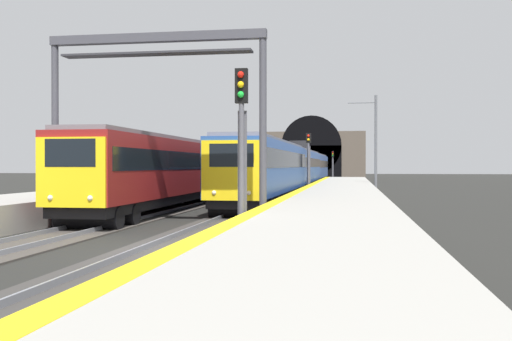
% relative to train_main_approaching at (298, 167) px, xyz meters
% --- Properties ---
extents(ground_plane, '(320.00, 320.00, 0.00)m').
position_rel_train_main_approaching_xyz_m(ground_plane, '(-41.30, -0.00, -2.29)').
color(ground_plane, black).
extents(platform_right, '(112.00, 4.68, 1.08)m').
position_rel_train_main_approaching_xyz_m(platform_right, '(-41.30, -4.36, -1.75)').
color(platform_right, '#9E9B93').
rests_on(platform_right, ground_plane).
extents(platform_right_edge_strip, '(112.00, 0.50, 0.01)m').
position_rel_train_main_approaching_xyz_m(platform_right_edge_strip, '(-41.30, -2.27, -1.21)').
color(platform_right_edge_strip, yellow).
rests_on(platform_right_edge_strip, platform_right).
extents(track_main_line, '(160.00, 3.09, 0.21)m').
position_rel_train_main_approaching_xyz_m(track_main_line, '(-41.30, -0.00, -2.25)').
color(track_main_line, '#383533').
rests_on(track_main_line, ground_plane).
extents(track_adjacent_line, '(160.00, 2.88, 0.21)m').
position_rel_train_main_approaching_xyz_m(track_adjacent_line, '(-41.30, 4.86, -2.25)').
color(track_adjacent_line, '#423D38').
rests_on(track_adjacent_line, ground_plane).
extents(train_main_approaching, '(64.57, 3.10, 4.90)m').
position_rel_train_main_approaching_xyz_m(train_main_approaching, '(0.00, 0.00, 0.00)').
color(train_main_approaching, '#264C99').
rests_on(train_main_approaching, ground_plane).
extents(train_adjacent_platform, '(41.79, 2.94, 3.98)m').
position_rel_train_main_approaching_xyz_m(train_adjacent_platform, '(-17.19, 4.86, -0.02)').
color(train_adjacent_platform, maroon).
rests_on(train_adjacent_platform, ground_plane).
extents(railway_signal_near, '(0.39, 0.38, 5.43)m').
position_rel_train_main_approaching_xyz_m(railway_signal_near, '(-40.11, -1.86, 0.98)').
color(railway_signal_near, '#4C4C54').
rests_on(railway_signal_near, ground_plane).
extents(railway_signal_mid, '(0.39, 0.38, 4.97)m').
position_rel_train_main_approaching_xyz_m(railway_signal_mid, '(-12.13, -1.86, 0.63)').
color(railway_signal_mid, '#4C4C54').
rests_on(railway_signal_mid, ground_plane).
extents(railway_signal_far, '(0.39, 0.38, 4.98)m').
position_rel_train_main_approaching_xyz_m(railway_signal_far, '(45.96, -1.86, 0.73)').
color(railway_signal_far, '#4C4C54').
rests_on(railway_signal_far, ground_plane).
extents(overhead_signal_gantry, '(0.70, 8.79, 7.68)m').
position_rel_train_main_approaching_xyz_m(overhead_signal_gantry, '(-35.47, 2.43, 3.47)').
color(overhead_signal_gantry, '#3F3F47').
rests_on(overhead_signal_gantry, ground_plane).
extents(tunnel_portal, '(2.29, 20.27, 11.93)m').
position_rel_train_main_approaching_xyz_m(tunnel_portal, '(55.05, 2.43, 2.21)').
color(tunnel_portal, '#51473D').
rests_on(tunnel_portal, ground_plane).
extents(catenary_mast_near, '(0.22, 2.40, 8.24)m').
position_rel_train_main_approaching_xyz_m(catenary_mast_near, '(-8.44, -7.06, 1.95)').
color(catenary_mast_near, '#595B60').
rests_on(catenary_mast_near, ground_plane).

